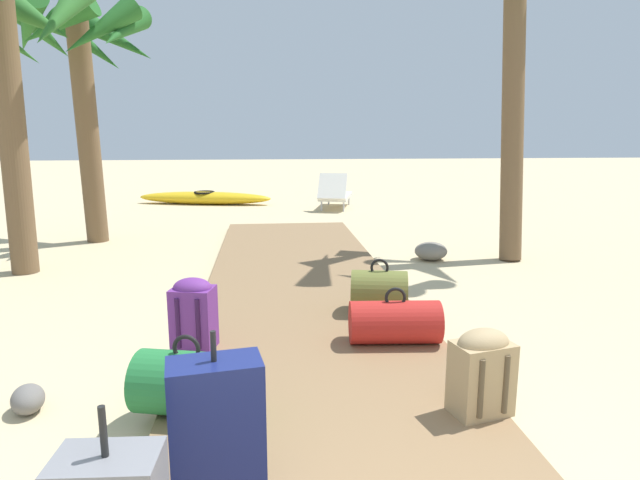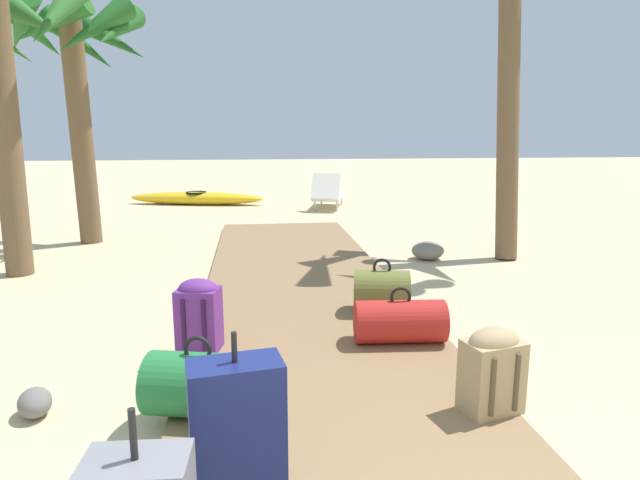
% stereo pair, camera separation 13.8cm
% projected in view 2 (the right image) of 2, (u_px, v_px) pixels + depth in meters
% --- Properties ---
extents(ground_plane, '(60.00, 60.00, 0.00)m').
position_uv_depth(ground_plane, '(315.00, 335.00, 4.51)').
color(ground_plane, '#D1BA8C').
extents(boardwalk, '(2.01, 8.67, 0.08)m').
position_uv_depth(boardwalk, '(305.00, 299.00, 5.35)').
color(boardwalk, olive).
rests_on(boardwalk, ground).
extents(backpack_purple, '(0.35, 0.30, 0.54)m').
position_uv_depth(backpack_purple, '(199.00, 313.00, 3.95)').
color(backpack_purple, '#6B2D84').
rests_on(backpack_purple, boardwalk).
extents(duffel_bag_green, '(0.66, 0.50, 0.48)m').
position_uv_depth(duffel_bag_green, '(199.00, 384.00, 3.05)').
color(duffel_bag_green, '#237538').
rests_on(duffel_bag_green, boardwalk).
extents(suitcase_navy, '(0.42, 0.27, 0.80)m').
position_uv_depth(suitcase_navy, '(237.00, 436.00, 2.26)').
color(suitcase_navy, navy).
rests_on(suitcase_navy, boardwalk).
extents(backpack_tan, '(0.37, 0.29, 0.51)m').
position_uv_depth(backpack_tan, '(492.00, 368.00, 3.07)').
color(backpack_tan, tan).
rests_on(backpack_tan, boardwalk).
extents(duffel_bag_olive, '(0.56, 0.47, 0.49)m').
position_uv_depth(duffel_bag_olive, '(382.00, 291.00, 4.81)').
color(duffel_bag_olive, olive).
rests_on(duffel_bag_olive, boardwalk).
extents(duffel_bag_red, '(0.71, 0.38, 0.44)m').
position_uv_depth(duffel_bag_red, '(400.00, 321.00, 4.12)').
color(duffel_bag_red, red).
rests_on(duffel_bag_red, boardwalk).
extents(palm_tree_far_left, '(2.15, 2.16, 3.59)m').
position_uv_depth(palm_tree_far_left, '(76.00, 55.00, 7.71)').
color(palm_tree_far_left, brown).
rests_on(palm_tree_far_left, ground).
extents(lounge_chair, '(0.96, 1.62, 0.81)m').
position_uv_depth(lounge_chair, '(328.00, 194.00, 11.92)').
color(lounge_chair, white).
rests_on(lounge_chair, ground).
extents(kayak, '(3.25, 1.25, 0.31)m').
position_uv_depth(kayak, '(197.00, 198.00, 12.63)').
color(kayak, gold).
rests_on(kayak, ground).
extents(rock_left_near, '(0.26, 0.31, 0.17)m').
position_uv_depth(rock_left_near, '(35.00, 403.00, 3.21)').
color(rock_left_near, slate).
rests_on(rock_left_near, ground).
extents(rock_right_near, '(0.53, 0.51, 0.24)m').
position_uv_depth(rock_right_near, '(428.00, 250.00, 7.17)').
color(rock_right_near, gray).
rests_on(rock_right_near, ground).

